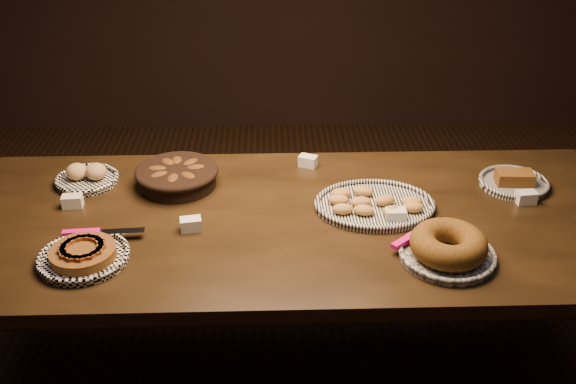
{
  "coord_description": "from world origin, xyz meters",
  "views": [
    {
      "loc": [
        -0.09,
        -1.9,
        1.94
      ],
      "look_at": [
        -0.03,
        0.05,
        0.82
      ],
      "focal_mm": 40.0,
      "sensor_mm": 36.0,
      "label": 1
    }
  ],
  "objects_px": {
    "buffet_table": "(296,234)",
    "apple_tart_plate": "(84,255)",
    "madeleine_platter": "(374,204)",
    "bundt_cake_plate": "(448,247)"
  },
  "relations": [
    {
      "from": "buffet_table",
      "to": "apple_tart_plate",
      "type": "bearing_deg",
      "value": -160.42
    },
    {
      "from": "madeleine_platter",
      "to": "bundt_cake_plate",
      "type": "xyz_separation_m",
      "value": [
        0.19,
        -0.31,
        0.02
      ]
    },
    {
      "from": "bundt_cake_plate",
      "to": "apple_tart_plate",
      "type": "bearing_deg",
      "value": 160.79
    },
    {
      "from": "madeleine_platter",
      "to": "apple_tart_plate",
      "type": "bearing_deg",
      "value": 178.62
    },
    {
      "from": "madeleine_platter",
      "to": "bundt_cake_plate",
      "type": "relative_size",
      "value": 1.19
    },
    {
      "from": "bundt_cake_plate",
      "to": "madeleine_platter",
      "type": "bearing_deg",
      "value": 102.96
    },
    {
      "from": "apple_tart_plate",
      "to": "madeleine_platter",
      "type": "xyz_separation_m",
      "value": [
        0.96,
        0.29,
        -0.0
      ]
    },
    {
      "from": "madeleine_platter",
      "to": "bundt_cake_plate",
      "type": "bearing_deg",
      "value": -77.06
    },
    {
      "from": "bundt_cake_plate",
      "to": "buffet_table",
      "type": "bearing_deg",
      "value": 132.32
    },
    {
      "from": "buffet_table",
      "to": "bundt_cake_plate",
      "type": "xyz_separation_m",
      "value": [
        0.46,
        -0.26,
        0.11
      ]
    }
  ]
}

